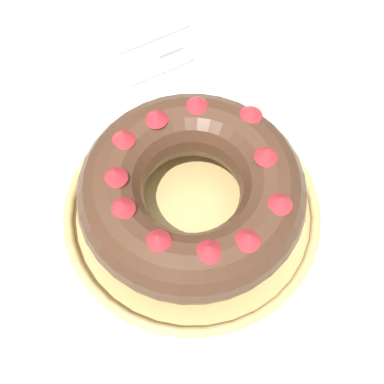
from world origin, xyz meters
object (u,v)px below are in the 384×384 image
object	(u,v)px
cake_knife	(124,83)
serving_knife	(109,53)
serving_dish	(192,212)
bundt_cake	(192,192)
fork	(139,60)

from	to	relation	value
cake_knife	serving_knife	bearing A→B (deg)	171.07
serving_dish	bundt_cake	bearing A→B (deg)	90.63
bundt_cake	serving_knife	size ratio (longest dim) A/B	1.13
serving_dish	cake_knife	xyz separation A→B (m)	(-0.23, 0.02, -0.01)
bundt_cake	cake_knife	size ratio (longest dim) A/B	1.38
fork	serving_knife	distance (m)	0.05
serving_dish	bundt_cake	size ratio (longest dim) A/B	1.19
fork	cake_knife	world-z (taller)	cake_knife
serving_dish	cake_knife	size ratio (longest dim) A/B	1.64
bundt_cake	cake_knife	world-z (taller)	bundt_cake
fork	cake_knife	xyz separation A→B (m)	(0.03, -0.04, 0.00)
serving_dish	cake_knife	distance (m)	0.23
bundt_cake	fork	world-z (taller)	bundt_cake
fork	serving_dish	bearing A→B (deg)	-13.11
serving_dish	serving_knife	size ratio (longest dim) A/B	1.34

